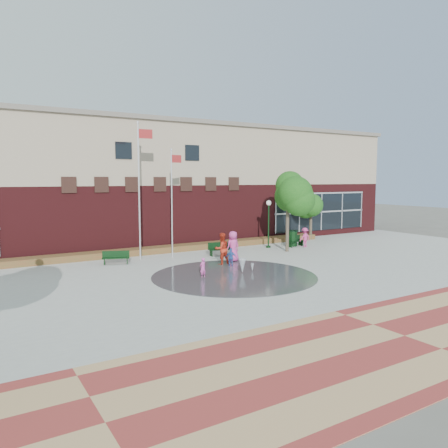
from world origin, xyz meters
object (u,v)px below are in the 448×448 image
flagpole_left (140,183)px  child_splash (203,268)px  bench_left (116,260)px  trash_can (293,238)px  flagpole_right (172,197)px

flagpole_left → child_splash: (0.84, -6.44, -4.17)m
child_splash → flagpole_left: bearing=-101.9°
bench_left → trash_can: size_ratio=1.34×
bench_left → trash_can: trash_can is taller
trash_can → flagpole_right: bearing=177.9°
child_splash → bench_left: bearing=-84.0°
bench_left → trash_can: 13.28m
flagpole_left → child_splash: flagpole_left is taller
trash_can → bench_left: bearing=180.0°
flagpole_left → flagpole_right: 2.18m
flagpole_left → trash_can: bearing=-1.4°
trash_can → child_splash: size_ratio=1.17×
flagpole_right → trash_can: bearing=-13.7°
bench_left → child_splash: size_ratio=1.56×
flagpole_left → flagpole_right: size_ratio=1.23×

